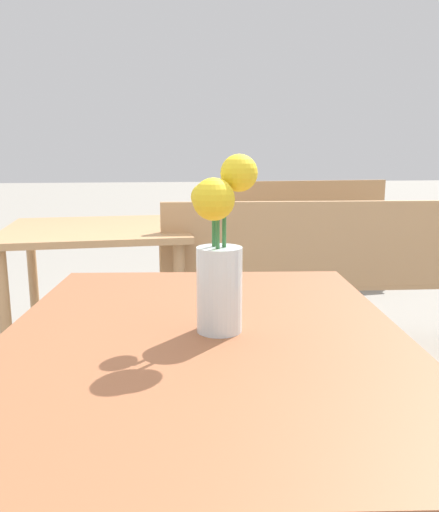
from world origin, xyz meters
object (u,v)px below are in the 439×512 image
bench_middle (360,276)px  bicycle (300,229)px  table_front (204,393)px  bench_near (306,229)px  flower_vase (220,261)px  table_back (96,246)px

bench_middle → bicycle: bench_middle is taller
table_front → bench_middle: size_ratio=0.51×
bench_near → bicycle: 0.88m
bench_near → bench_middle: 1.75m
bench_near → bicycle: size_ratio=1.06×
table_front → bicycle: (1.36, 4.02, -0.30)m
flower_vase → bicycle: bearing=71.6°
flower_vase → bench_middle: bearing=58.7°
flower_vase → bench_middle: (0.88, 1.44, -0.40)m
bench_near → table_back: bearing=-135.6°
bicycle → table_back: bearing=-126.5°
bench_middle → bicycle: 2.62m
table_front → flower_vase: 0.25m
bench_near → table_back: (-1.54, -1.51, 0.16)m
flower_vase → bench_middle: 1.74m
table_front → table_back: bearing=102.8°
table_front → bench_near: bench_near is taller
table_front → table_back: 1.70m
flower_vase → table_front: bearing=167.6°
bench_near → bench_middle: bearing=-98.4°
bicycle → flower_vase: bearing=-108.4°
bench_near → bicycle: bench_near is taller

